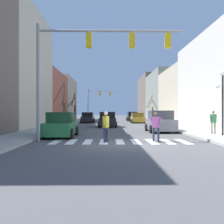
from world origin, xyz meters
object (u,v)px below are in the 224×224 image
object	(u,v)px
car_parked_left_far	(137,118)
car_parked_right_near	(88,118)
pedestrian_on_left_sidewalk	(213,120)
street_tree_left_near	(64,108)
traffic_signal_far	(98,97)
car_parked_left_mid	(61,125)
pedestrian_on_right_sidewalk	(156,124)
street_tree_right_near	(74,108)
car_parked_right_mid	(160,122)
street_lamp_right_corner	(223,89)
car_parked_right_far	(107,120)
pedestrian_crossing_street	(106,124)
traffic_signal_near	(92,53)
car_parked_left_near	(132,117)
street_tree_right_mid	(152,111)

from	to	relation	value
car_parked_left_far	car_parked_right_near	distance (m)	7.59
pedestrian_on_left_sidewalk	street_tree_left_near	distance (m)	17.78
traffic_signal_far	car_parked_left_far	world-z (taller)	traffic_signal_far
car_parked_left_mid	pedestrian_on_right_sidewalk	xyz separation A→B (m)	(5.86, -2.87, 0.21)
traffic_signal_far	street_tree_right_near	bearing A→B (deg)	-120.71
car_parked_right_mid	street_tree_right_near	xyz separation A→B (m)	(-10.29, 24.22, 1.45)
car_parked_left_far	car_parked_right_mid	bearing A→B (deg)	179.76
car_parked_left_far	street_lamp_right_corner	bearing A→B (deg)	-172.34
street_lamp_right_corner	car_parked_left_far	xyz separation A→B (m)	(-3.04, 22.63, -2.45)
car_parked_left_far	pedestrian_on_left_sidewalk	size ratio (longest dim) A/B	2.75
car_parked_left_far	car_parked_right_far	world-z (taller)	car_parked_right_far
pedestrian_on_right_sidewalk	street_tree_left_near	distance (m)	17.78
car_parked_left_mid	pedestrian_crossing_street	xyz separation A→B (m)	(3.03, -3.21, 0.24)
street_tree_left_near	pedestrian_on_right_sidewalk	bearing A→B (deg)	-63.60
traffic_signal_near	car_parked_left_far	xyz separation A→B (m)	(5.38, 24.54, -4.34)
car_parked_left_mid	car_parked_left_far	distance (m)	23.23
car_parked_left_far	street_tree_left_near	size ratio (longest dim) A/B	0.89
street_lamp_right_corner	pedestrian_crossing_street	world-z (taller)	street_lamp_right_corner
street_lamp_right_corner	car_parked_right_far	distance (m)	14.49
car_parked_left_near	street_tree_left_near	bearing A→B (deg)	150.95
pedestrian_on_right_sidewalk	pedestrian_on_left_sidewalk	size ratio (longest dim) A/B	1.02
pedestrian_crossing_street	pedestrian_on_left_sidewalk	world-z (taller)	pedestrian_on_left_sidewalk
street_lamp_right_corner	street_tree_left_near	size ratio (longest dim) A/B	0.84
car_parked_left_mid	car_parked_right_mid	bearing A→B (deg)	-61.22
car_parked_right_mid	pedestrian_on_left_sidewalk	distance (m)	4.76
traffic_signal_far	traffic_signal_near	bearing A→B (deg)	-88.34
car_parked_right_near	pedestrian_on_right_sidewalk	bearing A→B (deg)	-167.13
traffic_signal_near	street_tree_left_near	bearing A→B (deg)	105.17
traffic_signal_far	car_parked_right_mid	world-z (taller)	traffic_signal_far
car_parked_right_near	pedestrian_on_left_sidewalk	size ratio (longest dim) A/B	2.88
street_tree_right_near	pedestrian_on_left_sidewalk	bearing A→B (deg)	-64.67
car_parked_left_far	pedestrian_on_right_sidewalk	world-z (taller)	pedestrian_on_right_sidewalk
car_parked_right_mid	street_tree_right_mid	bearing A→B (deg)	-7.71
car_parked_right_mid	street_tree_right_near	bearing A→B (deg)	23.03
car_parked_left_mid	pedestrian_on_left_sidewalk	bearing A→B (deg)	-87.84
traffic_signal_far	street_tree_left_near	distance (m)	22.24
pedestrian_crossing_street	pedestrian_on_right_sidewalk	size ratio (longest dim) A/B	1.03
car_parked_left_mid	car_parked_left_near	xyz separation A→B (m)	(7.61, 30.37, 0.01)
car_parked_left_mid	pedestrian_crossing_street	distance (m)	4.42
street_lamp_right_corner	street_tree_right_near	world-z (taller)	street_tree_right_near
car_parked_left_far	car_parked_left_near	world-z (taller)	car_parked_left_near
car_parked_right_far	street_tree_right_mid	size ratio (longest dim) A/B	1.09
traffic_signal_near	traffic_signal_far	size ratio (longest dim) A/B	1.22
car_parked_left_near	pedestrian_on_right_sidewalk	distance (m)	33.28
traffic_signal_far	street_lamp_right_corner	xyz separation A→B (m)	(9.51, -35.58, -1.39)
traffic_signal_near	traffic_signal_far	world-z (taller)	traffic_signal_near
car_parked_left_mid	street_tree_left_near	bearing A→B (deg)	8.85
car_parked_left_near	street_tree_left_near	distance (m)	19.89
car_parked_left_near	street_lamp_right_corner	bearing A→B (deg)	-174.43
street_lamp_right_corner	car_parked_left_mid	bearing A→B (deg)	176.36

